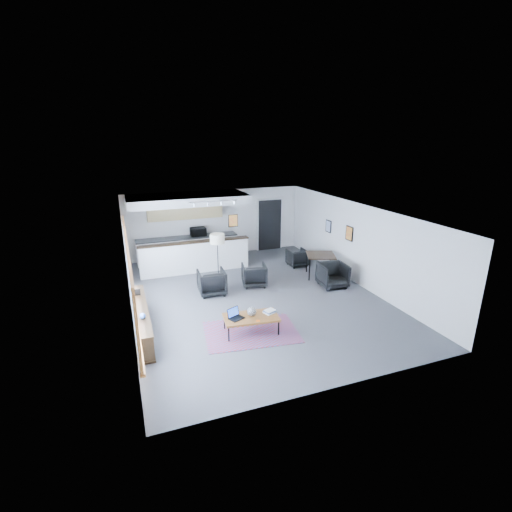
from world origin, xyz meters
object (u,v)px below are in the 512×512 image
object	(u,v)px
laptop	(235,315)
ceramic_pot	(252,311)
dining_chair_far	(297,258)
microwave	(198,231)
dining_table	(321,256)
floor_lamp	(217,240)
armchair_left	(212,281)
dining_chair_near	(333,276)
armchair_right	(254,274)
coffee_table	(251,318)
book_stack	(270,311)

from	to	relation	value
laptop	ceramic_pot	xyz separation A→B (m)	(0.42, -0.04, 0.04)
laptop	dining_chair_far	bearing A→B (deg)	22.62
microwave	dining_table	bearing A→B (deg)	-45.72
laptop	floor_lamp	xyz separation A→B (m)	(0.50, 3.43, 0.91)
armchair_left	dining_chair_near	xyz separation A→B (m)	(3.74, -0.80, -0.05)
armchair_right	coffee_table	bearing A→B (deg)	80.50
armchair_right	dining_chair_near	distance (m)	2.50
floor_lamp	dining_chair_near	bearing A→B (deg)	-26.85
coffee_table	book_stack	world-z (taller)	book_stack
ceramic_pot	dining_table	world-z (taller)	dining_table
dining_chair_near	dining_chair_far	xyz separation A→B (m)	(-0.17, 2.20, -0.07)
laptop	floor_lamp	world-z (taller)	floor_lamp
armchair_left	armchair_right	size ratio (longest dim) A/B	1.06
book_stack	dining_table	size ratio (longest dim) A/B	0.29
book_stack	armchair_left	distance (m)	2.73
laptop	book_stack	bearing A→B (deg)	-27.77
armchair_right	microwave	world-z (taller)	microwave
ceramic_pot	dining_table	bearing A→B (deg)	38.45
ceramic_pot	book_stack	size ratio (longest dim) A/B	0.65
ceramic_pot	book_stack	world-z (taller)	ceramic_pot
ceramic_pot	dining_chair_far	distance (m)	5.14
book_stack	dining_chair_far	size ratio (longest dim) A/B	0.60
dining_chair_far	dining_table	bearing A→B (deg)	101.68
laptop	microwave	world-z (taller)	microwave
coffee_table	book_stack	size ratio (longest dim) A/B	4.00
floor_lamp	coffee_table	bearing A→B (deg)	-91.81
ceramic_pot	armchair_right	distance (m)	2.98
dining_table	microwave	bearing A→B (deg)	136.45
book_stack	dining_table	distance (m)	4.10
laptop	ceramic_pot	world-z (taller)	laptop
ceramic_pot	dining_chair_far	bearing A→B (deg)	51.15
laptop	dining_chair_far	size ratio (longest dim) A/B	0.73
book_stack	armchair_right	xyz separation A→B (m)	(0.62, 2.79, -0.08)
laptop	book_stack	size ratio (longest dim) A/B	1.22
armchair_right	dining_chair_far	bearing A→B (deg)	-138.16
armchair_right	floor_lamp	xyz separation A→B (m)	(-1.00, 0.69, 1.03)
floor_lamp	ceramic_pot	bearing A→B (deg)	-91.35
coffee_table	floor_lamp	xyz separation A→B (m)	(0.11, 3.50, 1.02)
dining_chair_near	dining_table	bearing A→B (deg)	88.54
laptop	armchair_left	xyz separation A→B (m)	(0.06, 2.56, -0.09)
coffee_table	dining_chair_near	world-z (taller)	dining_chair_near
coffee_table	floor_lamp	bearing A→B (deg)	94.59
dining_table	dining_chair_near	world-z (taller)	dining_table
laptop	dining_table	bearing A→B (deg)	10.15
dining_table	ceramic_pot	bearing A→B (deg)	-141.55
dining_chair_near	microwave	distance (m)	5.51
ceramic_pot	dining_chair_near	xyz separation A→B (m)	(3.38, 1.80, -0.18)
microwave	armchair_right	bearing A→B (deg)	-73.92
dining_chair_near	laptop	bearing A→B (deg)	-151.11
coffee_table	dining_chair_near	bearing A→B (deg)	34.60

